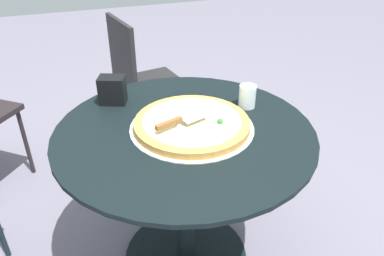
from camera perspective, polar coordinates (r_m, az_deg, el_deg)
The scene contains 7 objects.
ground_plane at distance 1.88m, azimuth -0.93°, elevation -18.90°, with size 10.00×10.00×0.00m, color slate.
patio_table at distance 1.53m, azimuth -1.09°, elevation -6.79°, with size 0.98×0.98×0.71m.
pizza_on_tray at distance 1.41m, azimuth -0.00°, elevation 0.60°, with size 0.47×0.47×0.05m.
pizza_server at distance 1.36m, azimuth -1.83°, elevation 1.25°, with size 0.21×0.11×0.02m.
drinking_cup at distance 1.56m, azimuth 8.42°, elevation 4.79°, with size 0.07×0.07×0.09m, color silver.
napkin_dispenser at distance 1.61m, azimuth -12.04°, elevation 5.70°, with size 0.11×0.08×0.12m, color black.
patio_chair_corner at distance 2.35m, azimuth -7.87°, elevation 7.76°, with size 0.44×0.44×0.88m.
Camera 1 is at (0.38, 1.14, 1.44)m, focal length 35.01 mm.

